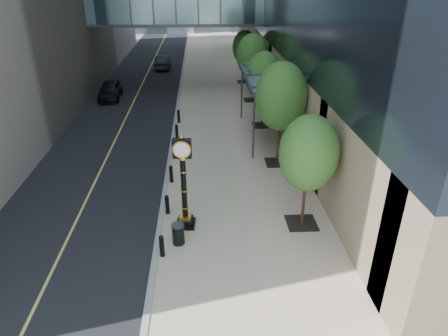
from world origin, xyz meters
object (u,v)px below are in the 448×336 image
(street_clock, at_px, (184,189))
(trash_bin, at_px, (178,235))
(pedestrian, at_px, (289,142))
(car_far, at_px, (163,62))
(car_near, at_px, (110,90))

(street_clock, relative_size, trash_bin, 5.01)
(pedestrian, relative_size, car_far, 0.40)
(pedestrian, bearing_deg, car_far, -72.93)
(street_clock, xyz_separation_m, trash_bin, (-0.27, -1.32, -1.50))
(trash_bin, relative_size, car_far, 0.20)
(street_clock, distance_m, trash_bin, 2.02)
(car_far, bearing_deg, street_clock, 96.04)
(street_clock, xyz_separation_m, car_far, (-3.57, 32.79, -1.24))
(street_clock, distance_m, car_near, 22.09)
(pedestrian, xyz_separation_m, car_far, (-9.86, 25.33, -0.20))
(car_far, bearing_deg, car_near, 72.06)
(street_clock, height_order, car_near, street_clock)
(trash_bin, distance_m, car_far, 34.26)
(trash_bin, xyz_separation_m, car_far, (-3.30, 34.10, 0.26))
(pedestrian, bearing_deg, trash_bin, 48.98)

